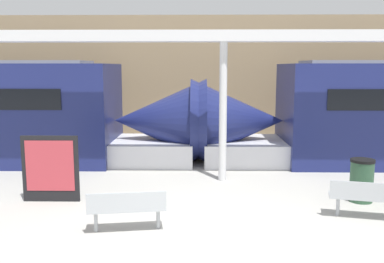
{
  "coord_description": "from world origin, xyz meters",
  "views": [
    {
      "loc": [
        0.29,
        -7.07,
        3.0
      ],
      "look_at": [
        0.11,
        3.52,
        1.4
      ],
      "focal_mm": 40.0,
      "sensor_mm": 36.0,
      "label": 1
    }
  ],
  "objects_px": {
    "bench_near": "(127,207)",
    "bench_far": "(379,196)",
    "support_column_near": "(223,113)",
    "trash_bin": "(362,180)",
    "poster_board": "(50,168)"
  },
  "relations": [
    {
      "from": "bench_far",
      "to": "support_column_near",
      "type": "bearing_deg",
      "value": 148.12
    },
    {
      "from": "support_column_near",
      "to": "bench_near",
      "type": "bearing_deg",
      "value": -118.03
    },
    {
      "from": "trash_bin",
      "to": "support_column_near",
      "type": "bearing_deg",
      "value": 149.65
    },
    {
      "from": "bench_near",
      "to": "trash_bin",
      "type": "bearing_deg",
      "value": 11.87
    },
    {
      "from": "trash_bin",
      "to": "poster_board",
      "type": "bearing_deg",
      "value": -179.06
    },
    {
      "from": "bench_near",
      "to": "poster_board",
      "type": "height_order",
      "value": "poster_board"
    },
    {
      "from": "bench_far",
      "to": "support_column_near",
      "type": "distance_m",
      "value": 4.37
    },
    {
      "from": "bench_near",
      "to": "support_column_near",
      "type": "height_order",
      "value": "support_column_near"
    },
    {
      "from": "bench_far",
      "to": "trash_bin",
      "type": "height_order",
      "value": "trash_bin"
    },
    {
      "from": "bench_far",
      "to": "poster_board",
      "type": "xyz_separation_m",
      "value": [
        -6.87,
        1.07,
        0.28
      ]
    },
    {
      "from": "bench_near",
      "to": "bench_far",
      "type": "distance_m",
      "value": 4.92
    },
    {
      "from": "bench_near",
      "to": "poster_board",
      "type": "relative_size",
      "value": 0.99
    },
    {
      "from": "bench_far",
      "to": "trash_bin",
      "type": "distance_m",
      "value": 1.19
    },
    {
      "from": "bench_far",
      "to": "poster_board",
      "type": "relative_size",
      "value": 1.29
    },
    {
      "from": "bench_near",
      "to": "trash_bin",
      "type": "xyz_separation_m",
      "value": [
        4.97,
        1.87,
        0.01
      ]
    }
  ]
}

